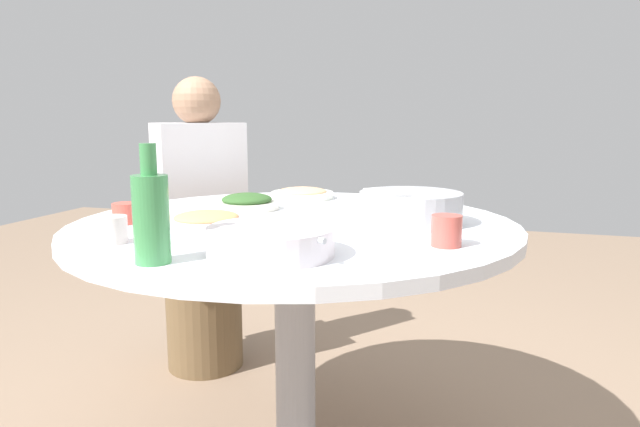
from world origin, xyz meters
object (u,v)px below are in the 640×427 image
(dish_tofu_braise, at_px, (386,200))
(tea_cup_side, at_px, (113,230))
(round_dining_table, at_px, (295,262))
(dish_shrimp, at_px, (207,220))
(diner_left, at_px, (200,188))
(tea_cup_near, at_px, (126,213))
(dish_noodles, at_px, (302,194))
(tea_cup_far, at_px, (446,231))
(stool_for_diner_left, at_px, (204,315))
(green_bottle, at_px, (151,216))
(soup_bowl, at_px, (271,242))
(rice_bowl, at_px, (410,207))
(dish_greens, at_px, (247,202))

(dish_tofu_braise, relative_size, tea_cup_side, 3.10)
(round_dining_table, xyz_separation_m, dish_tofu_braise, (-0.19, -0.37, 0.13))
(round_dining_table, distance_m, dish_shrimp, 0.27)
(diner_left, bearing_deg, tea_cup_near, 104.01)
(dish_noodles, relative_size, tea_cup_far, 3.12)
(dish_noodles, bearing_deg, stool_for_diner_left, -19.50)
(dish_tofu_braise, xyz_separation_m, green_bottle, (0.31, 0.86, 0.08))
(soup_bowl, bearing_deg, round_dining_table, -78.15)
(dish_noodles, height_order, tea_cup_near, tea_cup_near)
(green_bottle, xyz_separation_m, tea_cup_side, (0.18, -0.13, -0.06))
(dish_tofu_braise, relative_size, green_bottle, 0.83)
(soup_bowl, bearing_deg, diner_left, -54.60)
(green_bottle, relative_size, tea_cup_near, 3.38)
(tea_cup_far, bearing_deg, soup_bowl, 28.75)
(diner_left, bearing_deg, rice_bowl, 149.87)
(dish_shrimp, xyz_separation_m, dish_tofu_braise, (-0.38, -0.51, -0.00))
(dish_greens, relative_size, green_bottle, 0.85)
(round_dining_table, height_order, tea_cup_side, tea_cup_side)
(dish_greens, distance_m, green_bottle, 0.66)
(rice_bowl, distance_m, dish_tofu_braise, 0.33)
(dish_shrimp, bearing_deg, tea_cup_near, 2.24)
(tea_cup_side, distance_m, diner_left, 1.02)
(tea_cup_side, xyz_separation_m, diner_left, (0.31, -0.97, -0.03))
(tea_cup_near, bearing_deg, tea_cup_side, 119.13)
(dish_shrimp, xyz_separation_m, dish_greens, (0.02, -0.30, 0.00))
(tea_cup_far, relative_size, tea_cup_side, 1.11)
(round_dining_table, height_order, dish_noodles, dish_noodles)
(green_bottle, bearing_deg, dish_shrimp, -79.08)
(soup_bowl, bearing_deg, dish_greens, -61.52)
(soup_bowl, distance_m, tea_cup_far, 0.39)
(rice_bowl, bearing_deg, green_bottle, 52.55)
(tea_cup_far, xyz_separation_m, stool_for_diner_left, (1.03, -0.79, -0.58))
(green_bottle, distance_m, tea_cup_near, 0.46)
(dish_shrimp, relative_size, stool_for_diner_left, 0.49)
(tea_cup_near, relative_size, tea_cup_far, 0.99)
(rice_bowl, height_order, dish_tofu_braise, rice_bowl)
(tea_cup_side, height_order, diner_left, diner_left)
(dish_greens, bearing_deg, dish_noodles, -108.81)
(rice_bowl, height_order, dish_noodles, rice_bowl)
(dish_noodles, height_order, green_bottle, green_bottle)
(stool_for_diner_left, bearing_deg, tea_cup_side, 107.59)
(dish_greens, distance_m, tea_cup_side, 0.53)
(tea_cup_far, bearing_deg, green_bottle, 29.77)
(round_dining_table, bearing_deg, tea_cup_side, 50.43)
(round_dining_table, xyz_separation_m, dish_greens, (0.21, -0.15, 0.14))
(round_dining_table, bearing_deg, dish_noodles, -74.53)
(dish_noodles, relative_size, diner_left, 0.29)
(tea_cup_side, bearing_deg, tea_cup_far, -165.88)
(dish_greens, bearing_deg, round_dining_table, 143.54)
(tea_cup_side, bearing_deg, tea_cup_near, -60.87)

